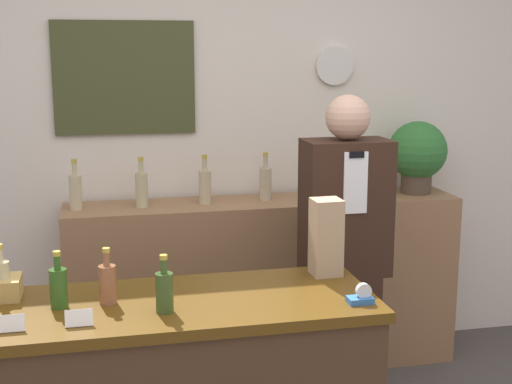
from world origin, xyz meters
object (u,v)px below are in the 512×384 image
shopkeeper (344,262)px  tape_dispenser (361,297)px  paper_bag (326,237)px  potted_plant (418,153)px

shopkeeper → tape_dispenser: size_ratio=17.73×
paper_bag → tape_dispenser: bearing=-85.9°
tape_dispenser → potted_plant: bearing=58.8°
paper_bag → tape_dispenser: paper_bag is taller
shopkeeper → potted_plant: bearing=44.1°
shopkeeper → potted_plant: shopkeeper is taller
shopkeeper → paper_bag: 0.63m
potted_plant → tape_dispenser: (-0.90, -1.48, -0.27)m
paper_bag → shopkeeper: bearing=62.6°
shopkeeper → potted_plant: size_ratio=3.83×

